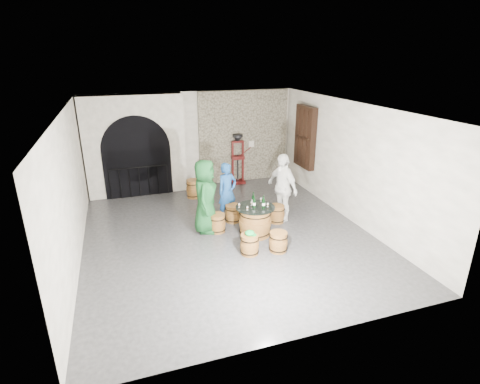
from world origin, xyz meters
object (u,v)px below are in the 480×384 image
object	(u,v)px
barrel_stool_far	(233,213)
barrel_table	(255,221)
wine_bottle_left	(254,203)
person_green	(205,196)
wine_bottle_center	(264,203)
barrel_stool_near_left	(250,244)
barrel_stool_right	(277,214)
wine_bottle_right	(253,199)
barrel_stool_near_right	(278,242)
barrel_stool_left	(217,223)
person_white	(282,188)
side_barrel	(193,189)
corking_press	(238,155)
person_blue	(227,191)

from	to	relation	value
barrel_stool_far	barrel_table	bearing A→B (deg)	-72.46
barrel_table	wine_bottle_left	distance (m)	0.52
person_green	wine_bottle_center	bearing A→B (deg)	-97.29
person_green	barrel_stool_near_left	bearing A→B (deg)	-133.83
barrel_stool_right	wine_bottle_right	size ratio (longest dim) A/B	1.49
barrel_stool_near_right	barrel_stool_far	bearing A→B (deg)	105.22
barrel_stool_left	wine_bottle_right	world-z (taller)	wine_bottle_right
wine_bottle_center	wine_bottle_right	world-z (taller)	same
barrel_stool_left	barrel_stool_far	world-z (taller)	same
person_white	side_barrel	size ratio (longest dim) A/B	3.19
barrel_stool_near_right	wine_bottle_right	distance (m)	1.34
barrel_stool_far	barrel_stool_near_left	xyz separation A→B (m)	(-0.16, -1.82, 0.00)
barrel_table	wine_bottle_right	bearing A→B (deg)	85.97
barrel_stool_right	side_barrel	size ratio (longest dim) A/B	0.82
wine_bottle_left	corking_press	world-z (taller)	corking_press
barrel_stool_near_left	corking_press	xyz separation A→B (m)	(1.30, 4.85, 0.78)
person_green	barrel_stool_near_right	bearing A→B (deg)	-117.49
barrel_stool_near_left	side_barrel	size ratio (longest dim) A/B	0.82
barrel_stool_near_left	person_blue	world-z (taller)	person_blue
barrel_stool_left	wine_bottle_center	size ratio (longest dim) A/B	1.49
barrel_stool_far	person_blue	bearing A→B (deg)	107.54
wine_bottle_center	barrel_stool_near_right	bearing A→B (deg)	-86.76
wine_bottle_left	barrel_stool_right	bearing A→B (deg)	32.11
barrel_stool_near_left	wine_bottle_right	size ratio (longest dim) A/B	1.49
person_white	barrel_stool_left	bearing A→B (deg)	-101.40
barrel_table	barrel_stool_left	world-z (taller)	barrel_table
barrel_stool_left	barrel_stool_near_left	xyz separation A→B (m)	(0.41, -1.35, 0.00)
barrel_stool_left	barrel_stool_right	xyz separation A→B (m)	(1.70, 0.06, 0.00)
barrel_table	person_blue	world-z (taller)	person_blue
side_barrel	corking_press	bearing A→B (deg)	26.60
person_green	person_white	world-z (taller)	person_green
person_blue	wine_bottle_right	world-z (taller)	person_blue
barrel_stool_far	side_barrel	xyz separation A→B (m)	(-0.66, 2.13, 0.05)
person_green	wine_bottle_left	xyz separation A→B (m)	(1.09, -0.64, -0.07)
wine_bottle_center	wine_bottle_right	distance (m)	0.34
person_green	corking_press	size ratio (longest dim) A/B	1.10
barrel_stool_right	person_blue	world-z (taller)	person_blue
barrel_table	person_green	xyz separation A→B (m)	(-1.13, 0.61, 0.58)
wine_bottle_center	side_barrel	world-z (taller)	wine_bottle_center
corking_press	wine_bottle_center	bearing A→B (deg)	-96.39
barrel_stool_near_right	person_green	size ratio (longest dim) A/B	0.25
person_white	barrel_stool_right	bearing A→B (deg)	-74.24
barrel_stool_near_right	barrel_stool_left	bearing A→B (deg)	127.18
barrel_stool_right	side_barrel	world-z (taller)	side_barrel
barrel_stool_left	barrel_stool_near_right	world-z (taller)	same
person_green	barrel_stool_left	bearing A→B (deg)	-96.58
wine_bottle_right	barrel_stool_far	bearing A→B (deg)	112.41
person_blue	wine_bottle_left	world-z (taller)	person_blue
barrel_stool_near_right	person_white	xyz separation A→B (m)	(0.79, 1.61, 0.70)
barrel_stool_far	corking_press	size ratio (longest dim) A/B	0.28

